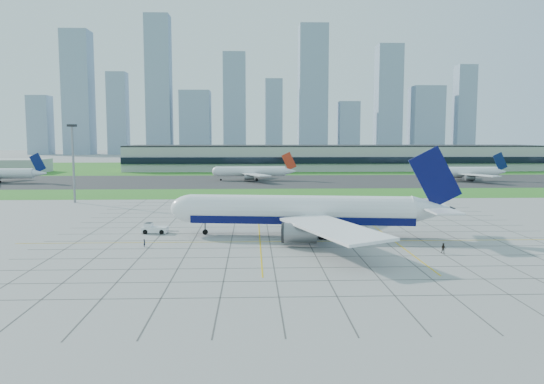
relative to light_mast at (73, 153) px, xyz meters
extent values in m
plane|color=#9B9B96|center=(70.00, -65.00, -16.18)|extent=(1400.00, 1400.00, 0.00)
cube|color=#317621|center=(70.00, 25.00, -16.16)|extent=(700.00, 35.00, 0.04)
cube|color=#383838|center=(70.00, 80.00, -16.15)|extent=(700.00, 75.00, 0.04)
cube|color=#317621|center=(70.00, 190.00, -16.16)|extent=(700.00, 145.00, 0.04)
cube|color=#474744|center=(22.00, -55.00, -16.17)|extent=(0.18, 130.00, 0.02)
cube|color=#474744|center=(30.00, -55.00, -16.17)|extent=(0.18, 130.00, 0.02)
cube|color=#474744|center=(38.00, -55.00, -16.17)|extent=(0.18, 130.00, 0.02)
cube|color=#474744|center=(46.00, -55.00, -16.17)|extent=(0.18, 130.00, 0.02)
cube|color=#474744|center=(54.00, -55.00, -16.17)|extent=(0.18, 130.00, 0.02)
cube|color=#474744|center=(62.00, -55.00, -16.17)|extent=(0.18, 130.00, 0.02)
cube|color=#474744|center=(70.00, -55.00, -16.17)|extent=(0.18, 130.00, 0.02)
cube|color=#474744|center=(78.00, -55.00, -16.17)|extent=(0.18, 130.00, 0.02)
cube|color=#474744|center=(86.00, -55.00, -16.17)|extent=(0.18, 130.00, 0.02)
cube|color=#474744|center=(94.00, -55.00, -16.17)|extent=(0.18, 130.00, 0.02)
cube|color=#474744|center=(102.00, -55.00, -16.17)|extent=(0.18, 130.00, 0.02)
cube|color=#474744|center=(110.00, -55.00, -16.17)|extent=(0.18, 130.00, 0.02)
cube|color=#474744|center=(118.00, -55.00, -16.17)|extent=(0.18, 130.00, 0.02)
cube|color=#474744|center=(70.00, -105.00, -16.17)|extent=(110.00, 0.18, 0.02)
cube|color=#474744|center=(70.00, -97.00, -16.17)|extent=(110.00, 0.18, 0.02)
cube|color=#474744|center=(70.00, -89.00, -16.17)|extent=(110.00, 0.18, 0.02)
cube|color=#474744|center=(70.00, -81.00, -16.17)|extent=(110.00, 0.18, 0.02)
cube|color=#474744|center=(70.00, -73.00, -16.17)|extent=(110.00, 0.18, 0.02)
cube|color=#474744|center=(70.00, -65.00, -16.17)|extent=(110.00, 0.18, 0.02)
cube|color=#474744|center=(70.00, -57.00, -16.17)|extent=(110.00, 0.18, 0.02)
cube|color=#474744|center=(70.00, -49.00, -16.17)|extent=(110.00, 0.18, 0.02)
cube|color=#474744|center=(70.00, -41.00, -16.17)|extent=(110.00, 0.18, 0.02)
cube|color=#474744|center=(70.00, -33.00, -16.17)|extent=(110.00, 0.18, 0.02)
cube|color=#474744|center=(70.00, -25.00, -16.17)|extent=(110.00, 0.18, 0.02)
cube|color=#474744|center=(70.00, -17.00, -16.17)|extent=(110.00, 0.18, 0.02)
cube|color=#474744|center=(70.00, -9.00, -16.17)|extent=(110.00, 0.18, 0.02)
cube|color=#474744|center=(70.00, -1.00, -16.17)|extent=(110.00, 0.18, 0.02)
cube|color=gold|center=(70.00, -67.00, -16.16)|extent=(120.00, 0.25, 0.03)
cube|color=gold|center=(60.00, -45.00, -16.16)|extent=(0.25, 100.00, 0.03)
cube|color=gold|center=(88.00, -45.00, -16.16)|extent=(0.25, 100.00, 0.03)
cube|color=#B7B7B2|center=(110.00, 165.00, -8.68)|extent=(260.00, 42.00, 15.00)
cube|color=black|center=(110.00, 143.50, -9.18)|extent=(260.00, 1.00, 4.00)
cube|color=black|center=(110.00, 165.00, -0.78)|extent=(260.00, 42.00, 0.80)
cube|color=#B7B7B2|center=(-90.00, 145.00, -12.18)|extent=(50.00, 25.00, 8.00)
cylinder|color=gray|center=(0.00, 0.00, -3.68)|extent=(0.70, 0.70, 25.00)
cube|color=black|center=(0.00, 0.00, 9.02)|extent=(2.50, 2.50, 0.80)
cube|color=#879CB1|center=(-188.00, 455.00, 17.82)|extent=(24.00, 21.60, 68.00)
cube|color=#879CB1|center=(-143.00, 455.00, 54.82)|extent=(31.00, 27.90, 142.00)
cube|color=#879CB1|center=(-98.00, 455.00, 31.32)|extent=(22.00, 19.80, 95.00)
cube|color=#879CB1|center=(-50.00, 455.00, 63.82)|extent=(28.00, 25.20, 160.00)
cube|color=#879CB1|center=(-8.00, 455.00, 20.82)|extent=(35.00, 31.50, 74.00)
cube|color=#879CB1|center=(38.00, 455.00, 42.82)|extent=(26.00, 23.40, 118.00)
cube|color=#879CB1|center=(84.00, 455.00, 27.82)|extent=(20.00, 18.00, 88.00)
cube|color=#879CB1|center=(130.00, 455.00, 58.82)|extent=(33.00, 29.70, 150.00)
cube|color=#879CB1|center=(173.00, 455.00, 14.82)|extent=(24.00, 21.60, 62.00)
cube|color=#879CB1|center=(220.00, 455.00, 47.82)|extent=(29.00, 26.10, 128.00)
cube|color=#879CB1|center=(266.00, 455.00, 23.82)|extent=(36.00, 32.40, 80.00)
cube|color=#879CB1|center=(312.00, 455.00, 36.32)|extent=(22.00, 19.80, 105.00)
cylinder|color=white|center=(69.19, -61.07, -10.32)|extent=(48.55, 12.18, 6.28)
cube|color=#060A41|center=(69.19, -61.07, -12.31)|extent=(48.50, 11.77, 1.67)
ellipsoid|color=white|center=(45.30, -58.09, -10.32)|extent=(10.75, 7.47, 6.28)
cube|color=black|center=(43.02, -57.81, -9.80)|extent=(2.70, 3.61, 0.63)
cone|color=white|center=(96.72, -64.49, -10.01)|extent=(9.05, 6.96, 5.97)
cube|color=#060A41|center=(97.23, -64.56, -2.99)|extent=(11.39, 1.93, 13.36)
cube|color=white|center=(77.49, -45.22, -11.37)|extent=(23.91, 29.70, 1.02)
cube|color=white|center=(73.35, -78.46, -11.37)|extent=(18.42, 30.78, 1.02)
cylinder|color=slate|center=(70.55, -50.16, -13.46)|extent=(7.24, 4.79, 3.98)
cylinder|color=slate|center=(67.83, -71.97, -13.46)|extent=(7.24, 4.79, 3.98)
cylinder|color=gray|center=(47.90, -58.41, -14.82)|extent=(0.42, 0.42, 2.72)
cylinder|color=black|center=(47.90, -58.41, -15.61)|extent=(1.21, 0.66, 1.15)
cylinder|color=black|center=(74.80, -58.39, -15.50)|extent=(1.51, 1.41, 1.36)
cylinder|color=black|center=(73.97, -65.04, -15.50)|extent=(1.51, 1.41, 1.36)
cube|color=white|center=(36.46, -56.42, -15.33)|extent=(5.93, 3.31, 1.32)
cube|color=white|center=(34.96, -56.24, -14.39)|extent=(1.94, 2.26, 1.03)
cube|color=black|center=(34.96, -56.24, -14.21)|extent=(1.73, 2.05, 0.66)
cube|color=gray|center=(40.47, -56.92, -15.62)|extent=(2.82, 0.52, 0.17)
cylinder|color=black|center=(34.74, -54.98, -15.66)|extent=(1.08, 0.59, 1.03)
cylinder|color=black|center=(34.44, -57.41, -15.66)|extent=(1.08, 0.59, 1.03)
cylinder|color=black|center=(38.47, -55.44, -15.66)|extent=(1.08, 0.59, 1.03)
cylinder|color=black|center=(38.17, -57.87, -15.66)|extent=(1.08, 0.59, 1.03)
imported|color=black|center=(37.04, -71.24, -15.41)|extent=(0.44, 0.61, 1.55)
imported|color=black|center=(94.18, -79.14, -15.21)|extent=(1.14, 1.02, 1.94)
cube|color=#081756|center=(-40.89, 73.66, -6.68)|extent=(7.46, 0.40, 9.15)
cube|color=white|center=(-60.17, 84.66, -12.48)|extent=(13.89, 20.66, 0.40)
cylinder|color=black|center=(-59.62, 75.86, -15.68)|extent=(1.00, 1.00, 1.00)
cylinder|color=white|center=(57.87, 83.85, -11.68)|extent=(33.39, 4.80, 4.80)
cube|color=red|center=(76.42, 83.85, -6.68)|extent=(7.46, 0.40, 9.15)
cube|color=white|center=(60.19, 94.85, -12.48)|extent=(13.89, 20.66, 0.40)
cube|color=white|center=(60.19, 72.85, -12.48)|extent=(13.89, 20.66, 0.40)
cylinder|color=black|center=(60.66, 86.05, -15.68)|extent=(1.00, 1.00, 1.00)
cylinder|color=black|center=(60.66, 81.65, -15.68)|extent=(1.00, 1.00, 1.00)
cylinder|color=white|center=(161.61, 77.01, -11.68)|extent=(30.47, 4.80, 4.80)
cube|color=#07194A|center=(178.53, 77.01, -6.68)|extent=(7.46, 0.40, 9.15)
cube|color=white|center=(163.72, 88.01, -12.48)|extent=(13.89, 20.66, 0.40)
cube|color=white|center=(163.72, 66.01, -12.48)|extent=(13.89, 20.66, 0.40)
cylinder|color=black|center=(164.14, 79.21, -15.68)|extent=(1.00, 1.00, 1.00)
cylinder|color=black|center=(164.14, 74.81, -15.68)|extent=(1.00, 1.00, 1.00)
camera|label=1|loc=(58.46, -175.24, 5.77)|focal=35.00mm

